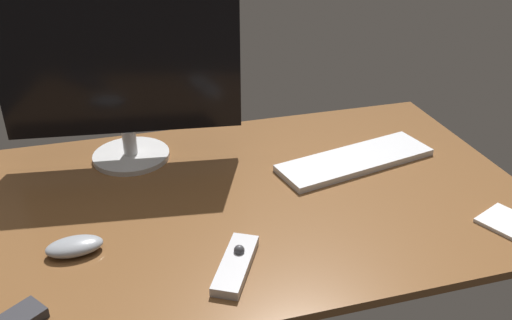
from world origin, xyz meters
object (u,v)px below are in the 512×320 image
at_px(keyboard, 355,160).
at_px(monitor, 122,78).
at_px(media_remote, 236,264).
at_px(computer_mouse, 74,246).

bearing_deg(keyboard, monitor, 149.40).
height_order(keyboard, media_remote, media_remote).
height_order(keyboard, computer_mouse, computer_mouse).
height_order(monitor, keyboard, monitor).
distance_m(monitor, keyboard, 0.65).
bearing_deg(computer_mouse, monitor, 67.38).
xyz_separation_m(keyboard, media_remote, (-0.42, -0.34, 0.00)).
height_order(monitor, media_remote, monitor).
relative_size(keyboard, computer_mouse, 3.73).
distance_m(computer_mouse, media_remote, 0.34).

